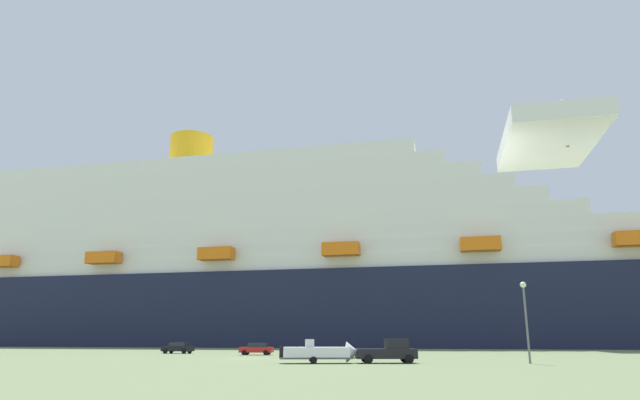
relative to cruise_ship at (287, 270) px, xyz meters
The scene contains 7 objects.
ground_plane 48.20m from the cruise_ship, 79.13° to the right, with size 600.00×600.00×0.00m, color #66754C.
cruise_ship is the anchor object (origin of this frame).
pickup_truck 87.40m from the cruise_ship, 73.42° to the right, with size 5.87×3.05×2.20m.
small_boat_on_trailer 86.97m from the cruise_ship, 77.45° to the right, with size 8.38×3.22×2.15m.
street_lamp 90.59m from the cruise_ship, 65.42° to the right, with size 0.56×0.56×7.42m.
parked_car_red_hatchback 64.05m from the cruise_ship, 83.44° to the right, with size 4.47×2.11×1.58m.
parked_car_black_coupe 59.27m from the cruise_ship, 95.91° to the right, with size 4.72×2.44×1.58m.
Camera 1 is at (15.71, -60.94, 2.39)m, focal length 30.26 mm.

